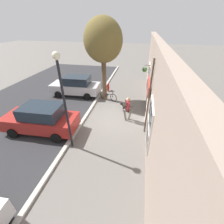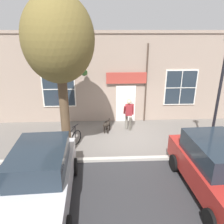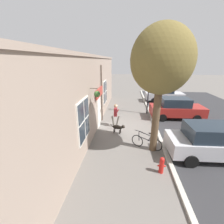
{
  "view_description": "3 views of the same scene",
  "coord_description": "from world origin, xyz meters",
  "px_view_note": "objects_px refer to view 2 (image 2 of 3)",
  "views": [
    {
      "loc": [
        -1.6,
        8.71,
        5.79
      ],
      "look_at": [
        -0.08,
        1.11,
        1.14
      ],
      "focal_mm": 24.0,
      "sensor_mm": 36.0,
      "label": 1
    },
    {
      "loc": [
        9.62,
        -1.34,
        4.97
      ],
      "look_at": [
        -0.3,
        -0.85,
        1.26
      ],
      "focal_mm": 35.0,
      "sensor_mm": 36.0,
      "label": 2
    },
    {
      "loc": [
        -0.12,
        -10.18,
        4.66
      ],
      "look_at": [
        -1.18,
        -0.13,
        1.17
      ],
      "focal_mm": 24.0,
      "sensor_mm": 36.0,
      "label": 3
    }
  ],
  "objects_px": {
    "dog_on_leash": "(107,124)",
    "street_lamp": "(221,81)",
    "parked_car_mid_block": "(218,169)",
    "parked_car_nearest_curb": "(41,177)",
    "fire_hydrant": "(24,147)",
    "pedestrian_walking": "(129,112)",
    "street_tree_by_curb": "(59,43)",
    "leaning_bicycle": "(71,142)"
  },
  "relations": [
    {
      "from": "parked_car_nearest_curb",
      "to": "fire_hydrant",
      "type": "bearing_deg",
      "value": -151.81
    },
    {
      "from": "street_tree_by_curb",
      "to": "street_lamp",
      "type": "bearing_deg",
      "value": 86.95
    },
    {
      "from": "parked_car_mid_block",
      "to": "fire_hydrant",
      "type": "height_order",
      "value": "parked_car_mid_block"
    },
    {
      "from": "street_lamp",
      "to": "fire_hydrant",
      "type": "xyz_separation_m",
      "value": [
        -0.26,
        -7.81,
        -2.77
      ]
    },
    {
      "from": "dog_on_leash",
      "to": "street_lamp",
      "type": "distance_m",
      "value": 5.61
    },
    {
      "from": "dog_on_leash",
      "to": "street_lamp",
      "type": "xyz_separation_m",
      "value": [
        2.37,
        4.29,
        2.72
      ]
    },
    {
      "from": "street_tree_by_curb",
      "to": "street_lamp",
      "type": "distance_m",
      "value": 6.17
    },
    {
      "from": "pedestrian_walking",
      "to": "street_tree_by_curb",
      "type": "distance_m",
      "value": 5.12
    },
    {
      "from": "parked_car_mid_block",
      "to": "dog_on_leash",
      "type": "bearing_deg",
      "value": -143.92
    },
    {
      "from": "parked_car_nearest_curb",
      "to": "street_lamp",
      "type": "bearing_deg",
      "value": 110.55
    },
    {
      "from": "parked_car_nearest_curb",
      "to": "parked_car_mid_block",
      "type": "distance_m",
      "value": 5.48
    },
    {
      "from": "street_tree_by_curb",
      "to": "dog_on_leash",
      "type": "bearing_deg",
      "value": 140.06
    },
    {
      "from": "parked_car_nearest_curb",
      "to": "street_tree_by_curb",
      "type": "bearing_deg",
      "value": 172.06
    },
    {
      "from": "pedestrian_walking",
      "to": "fire_hydrant",
      "type": "height_order",
      "value": "pedestrian_walking"
    },
    {
      "from": "dog_on_leash",
      "to": "parked_car_nearest_curb",
      "type": "height_order",
      "value": "parked_car_nearest_curb"
    },
    {
      "from": "street_tree_by_curb",
      "to": "parked_car_nearest_curb",
      "type": "height_order",
      "value": "street_tree_by_curb"
    },
    {
      "from": "street_tree_by_curb",
      "to": "leaning_bicycle",
      "type": "xyz_separation_m",
      "value": [
        -0.38,
        0.11,
        -4.18
      ]
    },
    {
      "from": "street_lamp",
      "to": "street_tree_by_curb",
      "type": "bearing_deg",
      "value": -93.05
    },
    {
      "from": "dog_on_leash",
      "to": "fire_hydrant",
      "type": "distance_m",
      "value": 4.1
    },
    {
      "from": "leaning_bicycle",
      "to": "pedestrian_walking",
      "type": "bearing_deg",
      "value": 125.26
    },
    {
      "from": "parked_car_mid_block",
      "to": "pedestrian_walking",
      "type": "bearing_deg",
      "value": -155.63
    },
    {
      "from": "pedestrian_walking",
      "to": "street_tree_by_curb",
      "type": "bearing_deg",
      "value": -50.94
    },
    {
      "from": "pedestrian_walking",
      "to": "dog_on_leash",
      "type": "xyz_separation_m",
      "value": [
        0.28,
        -1.15,
        -0.57
      ]
    },
    {
      "from": "dog_on_leash",
      "to": "leaning_bicycle",
      "type": "relative_size",
      "value": 0.66
    },
    {
      "from": "street_tree_by_curb",
      "to": "parked_car_mid_block",
      "type": "relative_size",
      "value": 1.43
    },
    {
      "from": "leaning_bicycle",
      "to": "street_lamp",
      "type": "relative_size",
      "value": 0.33
    },
    {
      "from": "street_lamp",
      "to": "parked_car_nearest_curb",
      "type": "bearing_deg",
      "value": -69.45
    },
    {
      "from": "leaning_bicycle",
      "to": "parked_car_mid_block",
      "type": "height_order",
      "value": "parked_car_mid_block"
    },
    {
      "from": "dog_on_leash",
      "to": "parked_car_nearest_curb",
      "type": "bearing_deg",
      "value": -23.75
    },
    {
      "from": "street_tree_by_curb",
      "to": "fire_hydrant",
      "type": "xyz_separation_m",
      "value": [
        0.06,
        -1.8,
        -4.17
      ]
    },
    {
      "from": "parked_car_nearest_curb",
      "to": "fire_hydrant",
      "type": "height_order",
      "value": "parked_car_nearest_curb"
    },
    {
      "from": "street_lamp",
      "to": "leaning_bicycle",
      "type": "bearing_deg",
      "value": -96.78
    },
    {
      "from": "dog_on_leash",
      "to": "leaning_bicycle",
      "type": "distance_m",
      "value": 2.32
    },
    {
      "from": "pedestrian_walking",
      "to": "parked_car_nearest_curb",
      "type": "height_order",
      "value": "parked_car_nearest_curb"
    },
    {
      "from": "pedestrian_walking",
      "to": "fire_hydrant",
      "type": "relative_size",
      "value": 2.21
    },
    {
      "from": "pedestrian_walking",
      "to": "street_lamp",
      "type": "distance_m",
      "value": 4.63
    },
    {
      "from": "pedestrian_walking",
      "to": "leaning_bicycle",
      "type": "height_order",
      "value": "pedestrian_walking"
    },
    {
      "from": "pedestrian_walking",
      "to": "parked_car_nearest_curb",
      "type": "xyz_separation_m",
      "value": [
        5.04,
        -3.25,
        -0.14
      ]
    },
    {
      "from": "parked_car_nearest_curb",
      "to": "fire_hydrant",
      "type": "xyz_separation_m",
      "value": [
        -2.66,
        -1.42,
        -0.48
      ]
    },
    {
      "from": "parked_car_nearest_curb",
      "to": "parked_car_mid_block",
      "type": "height_order",
      "value": "same"
    },
    {
      "from": "leaning_bicycle",
      "to": "parked_car_nearest_curb",
      "type": "bearing_deg",
      "value": -9.04
    },
    {
      "from": "parked_car_mid_block",
      "to": "fire_hydrant",
      "type": "relative_size",
      "value": 5.67
    }
  ]
}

